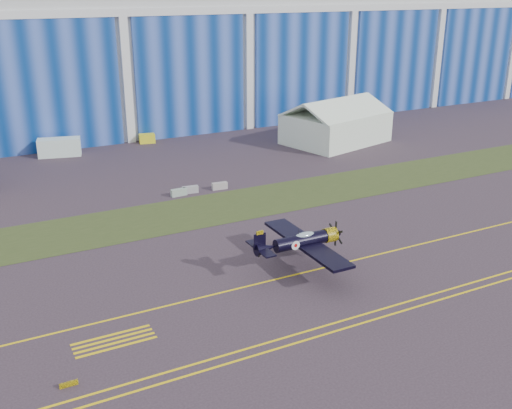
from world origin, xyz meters
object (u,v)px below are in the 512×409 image
shipping_container (59,147)px  tent (336,120)px  warbird (301,241)px  tug (147,138)px

shipping_container → tent: bearing=-3.0°
warbird → tug: bearing=88.2°
tug → tent: bearing=-16.1°
warbird → tent: (29.58, 37.63, 0.96)m
warbird → tent: 47.87m
tent → tug: tent is taller
shipping_container → tug: (14.32, 1.63, -0.62)m
tent → shipping_container: tent is taller
tent → tug: (-27.93, 13.96, -2.96)m
warbird → tug: (1.65, 51.59, -2.00)m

